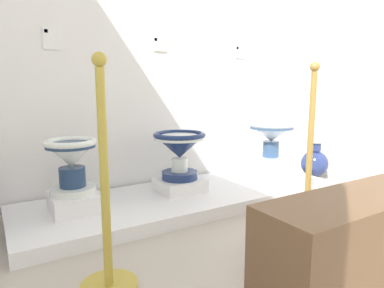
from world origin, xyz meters
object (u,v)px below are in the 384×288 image
antique_toilet_squat_floral (179,147)px  info_placard_third (240,52)px  info_placard_first (53,38)px  info_placard_second (160,44)px  stanchion_post_near_left (106,225)px  antique_toilet_pale_glazed (271,136)px  museum_bench (364,232)px  plinth_block_leftmost (74,202)px  plinth_block_pale_glazed (270,170)px  stanchion_post_near_right (308,176)px  decorative_vase_spare (314,163)px  antique_toilet_leftmost (71,159)px  plinth_block_squat_floral (180,185)px

antique_toilet_squat_floral → info_placard_third: (0.88, 0.36, 0.81)m
info_placard_first → info_placard_third: (1.71, -0.00, -0.01)m
info_placard_second → stanchion_post_near_left: 1.80m
antique_toilet_pale_glazed → museum_bench: size_ratio=0.33×
info_placard_third → info_placard_second: bearing=180.0°
info_placard_second → museum_bench: size_ratio=0.10×
antique_toilet_squat_floral → info_placard_third: 1.25m
plinth_block_leftmost → antique_toilet_squat_floral: antique_toilet_squat_floral is taller
stanchion_post_near_left → info_placard_first: bearing=88.3°
plinth_block_pale_glazed → info_placard_first: info_placard_first is taller
info_placard_third → stanchion_post_near_right: bearing=-105.9°
info_placard_second → info_placard_third: info_placard_second is taller
plinth_block_leftmost → antique_toilet_squat_floral: bearing=1.9°
info_placard_second → decorative_vase_spare: bearing=-17.8°
info_placard_second → stanchion_post_near_right: 1.60m
antique_toilet_pale_glazed → info_placard_first: size_ratio=2.53×
plinth_block_leftmost → stanchion_post_near_left: bearing=-92.6°
info_placard_first → plinth_block_leftmost: bearing=-89.8°
plinth_block_pale_glazed → museum_bench: size_ratio=0.30×
info_placard_second → antique_toilet_squat_floral: bearing=-92.4°
stanchion_post_near_right → plinth_block_leftmost: bearing=150.4°
museum_bench → plinth_block_leftmost: bearing=129.3°
antique_toilet_squat_floral → info_placard_third: size_ratio=3.52×
antique_toilet_leftmost → plinth_block_pale_glazed: (1.72, -0.07, -0.29)m
info_placard_second → plinth_block_leftmost: bearing=-155.6°
decorative_vase_spare → stanchion_post_near_left: bearing=-161.8°
info_placard_first → info_placard_second: info_placard_first is taller
antique_toilet_leftmost → antique_toilet_squat_floral: size_ratio=0.88×
plinth_block_pale_glazed → plinth_block_leftmost: bearing=177.7°
antique_toilet_squat_floral → antique_toilet_pale_glazed: size_ratio=1.03×
info_placard_third → stanchion_post_near_left: bearing=-144.6°
plinth_block_squat_floral → museum_bench: size_ratio=0.28×
info_placard_first → info_placard_second: size_ratio=1.32×
info_placard_first → stanchion_post_near_right: info_placard_first is taller
antique_toilet_squat_floral → museum_bench: 1.43m
stanchion_post_near_left → stanchion_post_near_right: size_ratio=0.98×
antique_toilet_pale_glazed → info_placard_second: bearing=152.7°
info_placard_first → info_placard_second: 0.85m
antique_toilet_squat_floral → info_placard_first: (-0.83, 0.36, 0.81)m
info_placard_second → stanchion_post_near_right: bearing=-65.5°
info_placard_first → decorative_vase_spare: info_placard_first is taller
info_placard_third → museum_bench: 2.12m
antique_toilet_leftmost → decorative_vase_spare: 2.33m
info_placard_first → decorative_vase_spare: bearing=-11.5°
stanchion_post_near_right → plinth_block_squat_floral: bearing=124.1°
info_placard_second → stanchion_post_near_left: size_ratio=0.11×
antique_toilet_pale_glazed → stanchion_post_near_right: (-0.34, -0.71, -0.16)m
info_placard_first → info_placard_second: (0.85, -0.00, 0.01)m
antique_toilet_squat_floral → plinth_block_pale_glazed: antique_toilet_squat_floral is taller
plinth_block_leftmost → plinth_block_squat_floral: (0.83, 0.03, -0.01)m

